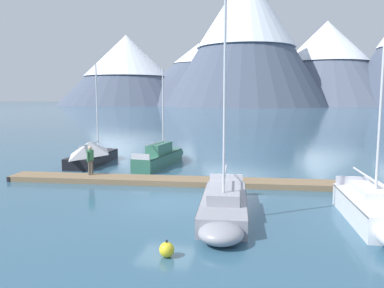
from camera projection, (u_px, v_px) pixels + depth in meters
The scene contains 12 objects.
ground_plane at pixel (166, 203), 17.47m from camera, with size 700.00×700.00×0.00m, color #335B75.
mountain_west_summit at pixel (127, 68), 232.96m from camera, with size 82.86×82.86×41.88m.
mountain_central_massif at pixel (199, 74), 238.11m from camera, with size 92.19×92.19×37.49m.
mountain_shoulder_ridge at pixel (246, 34), 196.52m from camera, with size 84.82×84.82×68.86m.
mountain_east_summit at pixel (326, 61), 221.05m from camera, with size 92.88×92.88×47.95m.
dock at pixel (185, 181), 21.35m from camera, with size 20.40×3.04×0.30m.
sailboat_nearest_berth at pixel (93, 153), 27.68m from camera, with size 2.18×6.59×7.23m.
sailboat_second_berth at pixel (162, 156), 27.36m from camera, with size 2.12×7.38×6.81m.
sailboat_mid_dock_port at pixel (224, 206), 15.35m from camera, with size 2.29×7.20×8.39m.
sailboat_mid_dock_starboard at pixel (375, 211), 14.27m from camera, with size 2.02×6.36×6.64m.
person_on_dock at pixel (90, 158), 22.32m from camera, with size 0.28×0.58×1.69m.
mooring_buoy_channel_marker at pixel (167, 250), 11.58m from camera, with size 0.46×0.46×0.54m.
Camera 1 is at (4.47, -16.45, 4.82)m, focal length 35.86 mm.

